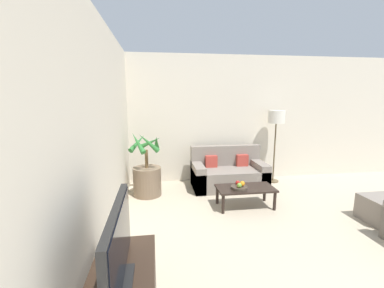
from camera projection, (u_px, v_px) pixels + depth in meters
wall_back at (274, 118)px, 5.75m from camera, size 8.00×0.06×2.70m
wall_left at (91, 149)px, 2.35m from camera, size 0.06×7.59×2.70m
television at (118, 246)px, 1.71m from camera, size 0.18×0.97×0.55m
potted_palm at (147, 176)px, 4.78m from camera, size 0.63×0.62×1.22m
sofa_loveseat at (228, 174)px, 5.24m from camera, size 1.47×0.76×0.82m
floor_lamp at (276, 121)px, 5.39m from camera, size 0.35×0.35×1.55m
coffee_table at (245, 190)px, 4.28m from camera, size 0.95×0.48×0.34m
fruit_bowl at (239, 188)px, 4.19m from camera, size 0.27×0.27×0.05m
apple_red at (238, 183)px, 4.25m from camera, size 0.07×0.07×0.07m
apple_green at (239, 185)px, 4.12m from camera, size 0.08×0.08×0.08m
orange_fruit at (242, 184)px, 4.18m from camera, size 0.09×0.09×0.09m
ottoman at (383, 209)px, 3.79m from camera, size 0.55×0.48×0.37m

